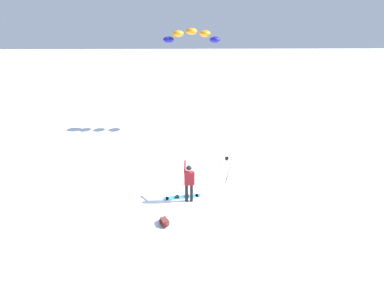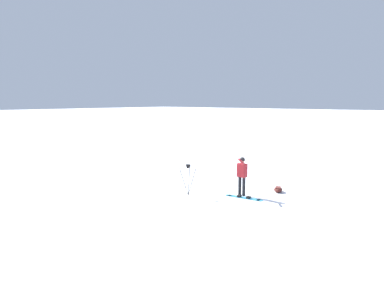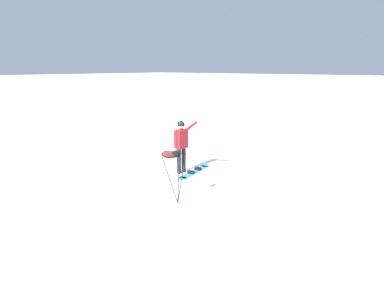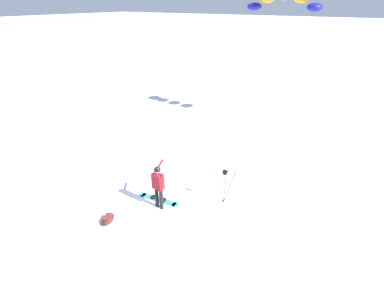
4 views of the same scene
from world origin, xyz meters
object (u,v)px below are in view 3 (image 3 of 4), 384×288
at_px(snowboard, 194,171).
at_px(gear_bag_large, 168,154).
at_px(snowboarder, 181,141).
at_px(camera_tripod, 177,166).

bearing_deg(snowboard, gear_bag_large, 159.11).
relative_size(snowboard, gear_bag_large, 2.47).
bearing_deg(snowboarder, snowboard, 44.48).
bearing_deg(camera_tripod, gear_bag_large, 136.66).
distance_m(snowboard, gear_bag_large, 2.01).
relative_size(snowboarder, gear_bag_large, 2.50).
relative_size(snowboarder, snowboard, 1.01).
xyz_separation_m(snowboarder, snowboard, (0.31, 0.30, -1.04)).
xyz_separation_m(snowboarder, camera_tripod, (1.49, -1.87, -0.07)).
xyz_separation_m(snowboard, gear_bag_large, (-1.88, 0.72, 0.10)).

